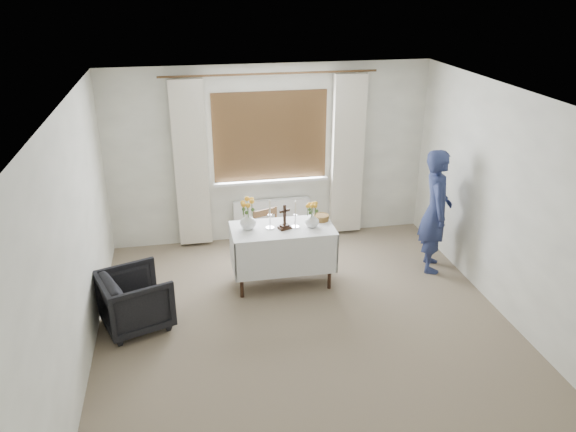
% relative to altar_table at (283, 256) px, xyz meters
% --- Properties ---
extents(ground, '(5.00, 5.00, 0.00)m').
position_rel_altar_table_xyz_m(ground, '(0.08, -1.10, -0.38)').
color(ground, '#88725E').
rests_on(ground, ground).
extents(altar_table, '(1.24, 0.64, 0.76)m').
position_rel_altar_table_xyz_m(altar_table, '(0.00, 0.00, 0.00)').
color(altar_table, white).
rests_on(altar_table, ground).
extents(wooden_chair, '(0.48, 0.48, 0.81)m').
position_rel_altar_table_xyz_m(wooden_chair, '(-0.08, 0.36, 0.02)').
color(wooden_chair, brown).
rests_on(wooden_chair, ground).
extents(armchair, '(0.89, 0.88, 0.64)m').
position_rel_altar_table_xyz_m(armchair, '(-1.74, -0.61, -0.06)').
color(armchair, black).
rests_on(armchair, ground).
extents(person, '(0.55, 0.68, 1.61)m').
position_rel_altar_table_xyz_m(person, '(1.99, 0.04, 0.43)').
color(person, navy).
rests_on(person, ground).
extents(radiator, '(1.10, 0.10, 0.60)m').
position_rel_altar_table_xyz_m(radiator, '(0.08, 1.32, -0.08)').
color(radiator, white).
rests_on(radiator, ground).
extents(wooden_cross, '(0.17, 0.15, 0.31)m').
position_rel_altar_table_xyz_m(wooden_cross, '(0.02, -0.04, 0.54)').
color(wooden_cross, black).
rests_on(wooden_cross, altar_table).
extents(candlestick_left, '(0.11, 0.11, 0.36)m').
position_rel_altar_table_xyz_m(candlestick_left, '(-0.15, 0.01, 0.56)').
color(candlestick_left, white).
rests_on(candlestick_left, altar_table).
extents(candlestick_right, '(0.11, 0.11, 0.34)m').
position_rel_altar_table_xyz_m(candlestick_right, '(0.16, -0.02, 0.55)').
color(candlestick_right, white).
rests_on(candlestick_right, altar_table).
extents(flower_vase_left, '(0.23, 0.23, 0.20)m').
position_rel_altar_table_xyz_m(flower_vase_left, '(-0.41, 0.05, 0.48)').
color(flower_vase_left, white).
rests_on(flower_vase_left, altar_table).
extents(flower_vase_right, '(0.19, 0.19, 0.18)m').
position_rel_altar_table_xyz_m(flower_vase_right, '(0.36, -0.04, 0.47)').
color(flower_vase_right, white).
rests_on(flower_vase_right, altar_table).
extents(wicker_basket, '(0.22, 0.22, 0.07)m').
position_rel_altar_table_xyz_m(wicker_basket, '(0.52, 0.13, 0.42)').
color(wicker_basket, brown).
rests_on(wicker_basket, altar_table).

